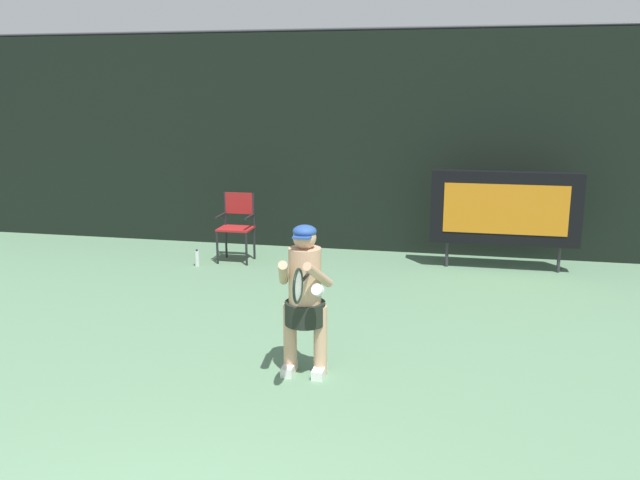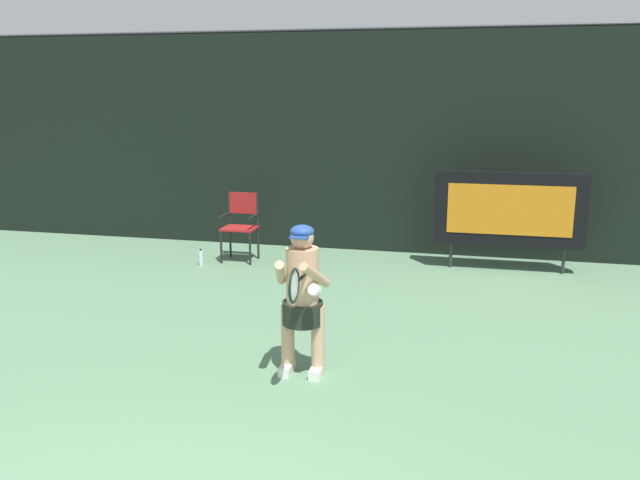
{
  "view_description": "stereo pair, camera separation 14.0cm",
  "coord_description": "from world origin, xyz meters",
  "px_view_note": "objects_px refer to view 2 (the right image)",
  "views": [
    {
      "loc": [
        1.65,
        -2.42,
        2.71
      ],
      "look_at": [
        0.16,
        4.59,
        1.05
      ],
      "focal_mm": 36.99,
      "sensor_mm": 36.0,
      "label": 1
    },
    {
      "loc": [
        1.79,
        -2.39,
        2.71
      ],
      "look_at": [
        0.16,
        4.59,
        1.05
      ],
      "focal_mm": 36.99,
      "sensor_mm": 36.0,
      "label": 2
    }
  ],
  "objects_px": {
    "water_bottle": "(201,258)",
    "tennis_racket": "(295,285)",
    "tennis_player": "(302,294)",
    "scoreboard": "(509,209)",
    "umpire_chair": "(241,222)"
  },
  "relations": [
    {
      "from": "tennis_player",
      "to": "tennis_racket",
      "type": "bearing_deg",
      "value": -82.61
    },
    {
      "from": "scoreboard",
      "to": "umpire_chair",
      "type": "relative_size",
      "value": 2.04
    },
    {
      "from": "tennis_racket",
      "to": "umpire_chair",
      "type": "bearing_deg",
      "value": 107.08
    },
    {
      "from": "water_bottle",
      "to": "tennis_racket",
      "type": "distance_m",
      "value": 4.86
    },
    {
      "from": "water_bottle",
      "to": "tennis_player",
      "type": "distance_m",
      "value": 4.38
    },
    {
      "from": "scoreboard",
      "to": "water_bottle",
      "type": "xyz_separation_m",
      "value": [
        -4.62,
        -0.79,
        -0.82
      ]
    },
    {
      "from": "scoreboard",
      "to": "tennis_player",
      "type": "bearing_deg",
      "value": -115.86
    },
    {
      "from": "scoreboard",
      "to": "tennis_player",
      "type": "xyz_separation_m",
      "value": [
        -2.07,
        -4.28,
        -0.15
      ]
    },
    {
      "from": "tennis_player",
      "to": "water_bottle",
      "type": "bearing_deg",
      "value": 126.13
    },
    {
      "from": "scoreboard",
      "to": "tennis_player",
      "type": "height_order",
      "value": "scoreboard"
    },
    {
      "from": "umpire_chair",
      "to": "tennis_player",
      "type": "xyz_separation_m",
      "value": [
        2.05,
        -3.96,
        0.18
      ]
    },
    {
      "from": "water_bottle",
      "to": "scoreboard",
      "type": "bearing_deg",
      "value": 9.68
    },
    {
      "from": "umpire_chair",
      "to": "tennis_racket",
      "type": "bearing_deg",
      "value": -64.67
    },
    {
      "from": "tennis_racket",
      "to": "tennis_player",
      "type": "bearing_deg",
      "value": 89.14
    },
    {
      "from": "scoreboard",
      "to": "umpire_chair",
      "type": "height_order",
      "value": "scoreboard"
    }
  ]
}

